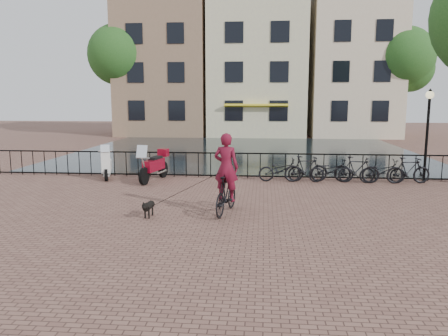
# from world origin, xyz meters

# --- Properties ---
(ground) EXTENTS (100.00, 100.00, 0.00)m
(ground) POSITION_xyz_m (0.00, 0.00, 0.00)
(ground) COLOR brown
(ground) RESTS_ON ground
(canal_water) EXTENTS (20.00, 20.00, 0.00)m
(canal_water) POSITION_xyz_m (0.00, 17.30, 0.00)
(canal_water) COLOR black
(canal_water) RESTS_ON ground
(railing) EXTENTS (20.00, 0.05, 1.02)m
(railing) POSITION_xyz_m (0.00, 8.00, 0.50)
(railing) COLOR black
(railing) RESTS_ON ground
(canal_house_left) EXTENTS (7.50, 9.00, 12.80)m
(canal_house_left) POSITION_xyz_m (-7.50, 30.00, 6.40)
(canal_house_left) COLOR #86684E
(canal_house_left) RESTS_ON ground
(canal_house_mid) EXTENTS (8.00, 9.50, 11.80)m
(canal_house_mid) POSITION_xyz_m (0.50, 30.00, 5.90)
(canal_house_mid) COLOR beige
(canal_house_mid) RESTS_ON ground
(canal_house_right) EXTENTS (7.00, 9.00, 13.30)m
(canal_house_right) POSITION_xyz_m (8.50, 30.00, 6.65)
(canal_house_right) COLOR beige
(canal_house_right) RESTS_ON ground
(tree_far_left) EXTENTS (5.04, 5.04, 9.27)m
(tree_far_left) POSITION_xyz_m (-11.00, 27.00, 6.73)
(tree_far_left) COLOR black
(tree_far_left) RESTS_ON ground
(tree_far_right) EXTENTS (4.76, 4.76, 8.76)m
(tree_far_right) POSITION_xyz_m (12.00, 27.00, 6.35)
(tree_far_right) COLOR black
(tree_far_right) RESTS_ON ground
(lamp_post) EXTENTS (0.30, 0.30, 3.45)m
(lamp_post) POSITION_xyz_m (7.20, 7.60, 2.38)
(lamp_post) COLOR black
(lamp_post) RESTS_ON ground
(cyclist) EXTENTS (0.92, 1.99, 2.62)m
(cyclist) POSITION_xyz_m (0.11, 2.48, 1.00)
(cyclist) COLOR black
(cyclist) RESTS_ON ground
(dog) EXTENTS (0.26, 0.72, 0.48)m
(dog) POSITION_xyz_m (-1.95, 1.94, 0.24)
(dog) COLOR black
(dog) RESTS_ON ground
(motorcycle) EXTENTS (0.95, 2.19, 1.52)m
(motorcycle) POSITION_xyz_m (-3.09, 7.03, 0.76)
(motorcycle) COLOR maroon
(motorcycle) RESTS_ON ground
(scooter) EXTENTS (0.88, 1.63, 1.46)m
(scooter) POSITION_xyz_m (-5.10, 7.43, 0.73)
(scooter) COLOR white
(scooter) RESTS_ON ground
(parked_bike_0) EXTENTS (1.76, 0.75, 0.90)m
(parked_bike_0) POSITION_xyz_m (1.80, 7.40, 0.45)
(parked_bike_0) COLOR black
(parked_bike_0) RESTS_ON ground
(parked_bike_1) EXTENTS (1.72, 0.72, 1.00)m
(parked_bike_1) POSITION_xyz_m (2.75, 7.40, 0.50)
(parked_bike_1) COLOR black
(parked_bike_1) RESTS_ON ground
(parked_bike_2) EXTENTS (1.76, 0.76, 0.90)m
(parked_bike_2) POSITION_xyz_m (3.70, 7.40, 0.45)
(parked_bike_2) COLOR black
(parked_bike_2) RESTS_ON ground
(parked_bike_3) EXTENTS (1.72, 0.74, 1.00)m
(parked_bike_3) POSITION_xyz_m (4.65, 7.40, 0.50)
(parked_bike_3) COLOR black
(parked_bike_3) RESTS_ON ground
(parked_bike_4) EXTENTS (1.75, 0.70, 0.90)m
(parked_bike_4) POSITION_xyz_m (5.60, 7.40, 0.45)
(parked_bike_4) COLOR black
(parked_bike_4) RESTS_ON ground
(parked_bike_5) EXTENTS (1.71, 0.70, 1.00)m
(parked_bike_5) POSITION_xyz_m (6.55, 7.40, 0.50)
(parked_bike_5) COLOR black
(parked_bike_5) RESTS_ON ground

